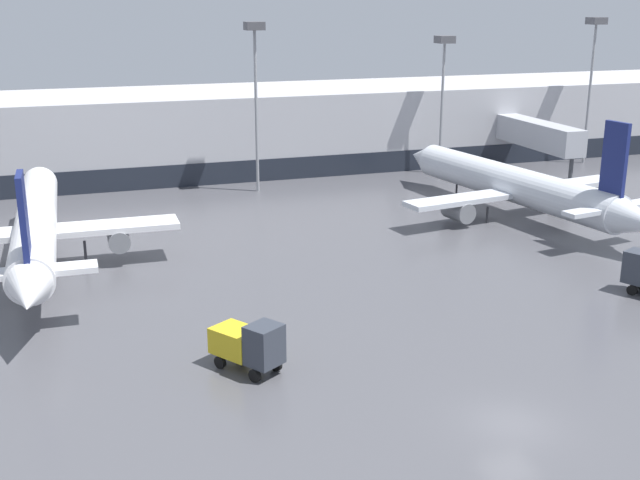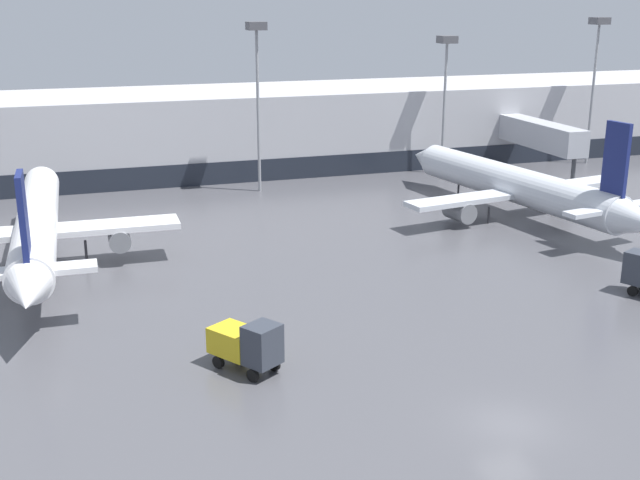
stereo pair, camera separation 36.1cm
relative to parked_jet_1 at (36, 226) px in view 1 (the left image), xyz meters
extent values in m
plane|color=#4C4C51|center=(20.93, -30.56, -3.30)|extent=(320.00, 320.00, 0.00)
cube|color=#B2B2B7|center=(20.93, 31.44, 1.20)|extent=(160.00, 16.00, 9.00)
cube|color=#1E232D|center=(20.93, 23.39, -2.10)|extent=(156.80, 0.10, 2.40)
cube|color=#A8AAB2|center=(52.75, 16.56, 1.30)|extent=(2.60, 13.76, 2.80)
cylinder|color=#3F4247|center=(52.75, 10.28, -1.70)|extent=(0.44, 0.44, 3.20)
cylinder|color=white|center=(0.01, 0.74, 0.06)|extent=(3.47, 27.18, 2.93)
cone|color=white|center=(0.32, 15.91, 0.06)|extent=(2.84, 3.27, 2.78)
cone|color=white|center=(-0.30, -15.02, 0.06)|extent=(2.72, 4.44, 2.63)
cube|color=white|center=(0.00, 0.06, -0.52)|extent=(20.47, 3.41, 0.44)
cube|color=white|center=(-0.23, -11.74, 0.36)|extent=(7.79, 1.83, 0.35)
cube|color=navy|center=(-0.23, -11.74, 3.60)|extent=(0.41, 2.71, 5.31)
cylinder|color=slate|center=(5.72, -0.05, -1.41)|extent=(1.67, 3.33, 1.61)
cylinder|color=#2D2D33|center=(0.19, 9.56, -2.28)|extent=(0.20, 0.20, 2.05)
cylinder|color=#2D2D33|center=(3.25, -0.68, -2.28)|extent=(0.20, 0.20, 2.05)
cylinder|color=silver|center=(40.92, 2.56, -0.38)|extent=(7.13, 25.11, 3.22)
cone|color=silver|center=(38.66, 16.60, -0.38)|extent=(3.58, 3.98, 3.06)
cube|color=silver|center=(41.02, 1.94, -1.02)|extent=(23.01, 6.15, 0.44)
cube|color=silver|center=(42.74, -8.76, -0.05)|extent=(8.82, 2.79, 0.35)
cube|color=navy|center=(42.74, -8.76, 3.68)|extent=(0.72, 2.32, 6.17)
cylinder|color=slate|center=(34.69, 0.92, -1.99)|extent=(2.19, 3.05, 1.77)
cylinder|color=slate|center=(47.35, 2.96, -1.99)|extent=(2.19, 3.05, 1.77)
cylinder|color=#2D2D33|center=(39.63, 10.55, -2.56)|extent=(0.20, 0.20, 1.47)
cylinder|color=#2D2D33|center=(37.50, 0.74, -2.56)|extent=(0.20, 0.20, 1.47)
cylinder|color=#2D2D33|center=(44.73, 1.91, -2.56)|extent=(0.20, 0.20, 1.47)
cube|color=gold|center=(10.15, -20.35, -1.88)|extent=(2.91, 3.12, 1.43)
cube|color=#333842|center=(11.26, -22.06, -1.52)|extent=(2.30, 2.25, 2.16)
cylinder|color=black|center=(11.98, -21.66, -2.95)|extent=(0.59, 0.72, 0.70)
cylinder|color=black|center=(10.60, -22.56, -2.95)|extent=(0.59, 0.72, 0.70)
cylinder|color=black|center=(10.60, -19.52, -2.95)|extent=(0.59, 0.72, 0.70)
cylinder|color=black|center=(9.21, -20.42, -2.95)|extent=(0.59, 0.72, 0.70)
cylinder|color=black|center=(37.65, -18.23, -2.95)|extent=(0.53, 0.74, 0.70)
cone|color=orange|center=(50.52, 0.74, -2.92)|extent=(0.42, 0.42, 0.76)
cylinder|color=gray|center=(21.31, 19.10, 4.74)|extent=(0.30, 0.30, 16.08)
cube|color=#4C4C51|center=(21.31, 19.10, 13.18)|extent=(1.80, 1.80, 0.80)
cylinder|color=gray|center=(43.15, 21.41, 3.88)|extent=(0.30, 0.30, 14.36)
cube|color=#4C4C51|center=(43.15, 21.41, 11.46)|extent=(1.80, 1.80, 0.80)
cylinder|color=gray|center=(62.25, 21.08, 4.78)|extent=(0.30, 0.30, 16.16)
cube|color=#4C4C51|center=(62.25, 21.08, 13.26)|extent=(1.80, 1.80, 0.80)
camera|label=1|loc=(1.89, -59.35, 15.79)|focal=45.00mm
camera|label=2|loc=(2.23, -59.46, 15.79)|focal=45.00mm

